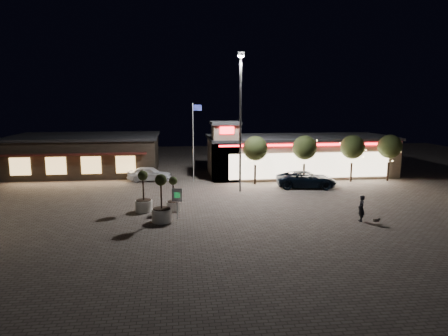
{
  "coord_description": "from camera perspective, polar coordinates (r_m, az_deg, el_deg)",
  "views": [
    {
      "loc": [
        -3.82,
        -27.21,
        8.24
      ],
      "look_at": [
        0.28,
        6.0,
        2.55
      ],
      "focal_mm": 32.0,
      "sensor_mm": 36.0,
      "label": 1
    }
  ],
  "objects": [
    {
      "name": "string_tree_c",
      "position": [
        42.42,
        17.88,
        2.86
      ],
      "size": [
        2.42,
        2.42,
        4.79
      ],
      "color": "#332319",
      "rests_on": "ground"
    },
    {
      "name": "retail_building",
      "position": [
        45.44,
        10.09,
        1.88
      ],
      "size": [
        20.4,
        8.4,
        6.1
      ],
      "color": "tan",
      "rests_on": "ground"
    },
    {
      "name": "planter_left",
      "position": [
        30.46,
        -11.41,
        -4.36
      ],
      "size": [
        1.27,
        1.27,
        3.12
      ],
      "color": "silver",
      "rests_on": "ground"
    },
    {
      "name": "planter_mid",
      "position": [
        27.69,
        -8.91,
        -5.56
      ],
      "size": [
        1.35,
        1.35,
        3.33
      ],
      "color": "silver",
      "rests_on": "ground"
    },
    {
      "name": "flagpole",
      "position": [
        40.41,
        -4.3,
        4.67
      ],
      "size": [
        0.95,
        0.1,
        8.0
      ],
      "color": "white",
      "rests_on": "ground"
    },
    {
      "name": "ground",
      "position": [
        28.69,
        0.92,
        -7.04
      ],
      "size": [
        90.0,
        90.0,
        0.0
      ],
      "primitive_type": "plane",
      "color": "#6C6057",
      "rests_on": "ground"
    },
    {
      "name": "planter_right",
      "position": [
        30.32,
        -7.23,
        -4.6
      ],
      "size": [
        1.07,
        1.07,
        2.63
      ],
      "color": "silver",
      "rests_on": "ground"
    },
    {
      "name": "valet_sign",
      "position": [
        28.04,
        -6.71,
        -4.23
      ],
      "size": [
        0.72,
        0.24,
        2.21
      ],
      "color": "gray",
      "rests_on": "ground"
    },
    {
      "name": "pickup_truck",
      "position": [
        38.87,
        11.67,
        -1.6
      ],
      "size": [
        5.97,
        3.36,
        1.57
      ],
      "primitive_type": "imported",
      "rotation": [
        0.0,
        0.0,
        1.43
      ],
      "color": "black",
      "rests_on": "ground"
    },
    {
      "name": "string_tree_b",
      "position": [
        40.57,
        11.45,
        2.84
      ],
      "size": [
        2.42,
        2.42,
        4.79
      ],
      "color": "#332319",
      "rests_on": "ground"
    },
    {
      "name": "dog",
      "position": [
        29.09,
        21.04,
        -6.92
      ],
      "size": [
        0.5,
        0.21,
        0.27
      ],
      "color": "#59514C",
      "rests_on": "ground"
    },
    {
      "name": "white_sedan",
      "position": [
        41.82,
        -10.61,
        -0.82
      ],
      "size": [
        4.65,
        2.39,
        1.51
      ],
      "primitive_type": "imported",
      "rotation": [
        0.0,
        0.0,
        1.43
      ],
      "color": "white",
      "rests_on": "ground"
    },
    {
      "name": "string_tree_d",
      "position": [
        44.25,
        22.59,
        2.85
      ],
      "size": [
        2.42,
        2.42,
        4.79
      ],
      "color": "#332319",
      "rests_on": "ground"
    },
    {
      "name": "floodlight_pole",
      "position": [
        35.71,
        2.37,
        7.69
      ],
      "size": [
        0.6,
        0.4,
        12.38
      ],
      "color": "gray",
      "rests_on": "ground"
    },
    {
      "name": "restaurant_building",
      "position": [
        48.65,
        -19.06,
        1.95
      ],
      "size": [
        16.4,
        11.0,
        4.3
      ],
      "color": "#382D23",
      "rests_on": "ground"
    },
    {
      "name": "pedestrian",
      "position": [
        29.05,
        19.02,
        -5.49
      ],
      "size": [
        0.55,
        0.74,
        1.83
      ],
      "primitive_type": "imported",
      "rotation": [
        0.0,
        0.0,
        -1.76
      ],
      "color": "black",
      "rests_on": "ground"
    },
    {
      "name": "string_tree_a",
      "position": [
        39.28,
        4.51,
        2.79
      ],
      "size": [
        2.42,
        2.42,
        4.79
      ],
      "color": "#332319",
      "rests_on": "ground"
    }
  ]
}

